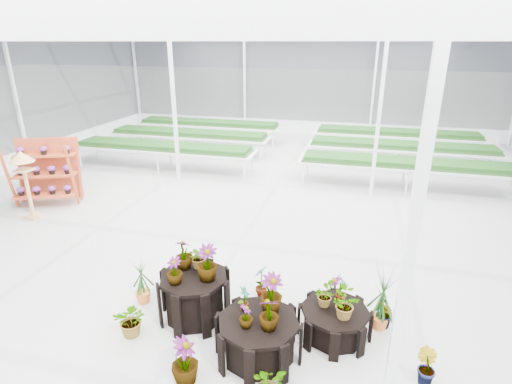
% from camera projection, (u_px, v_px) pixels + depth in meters
% --- Properties ---
extents(ground_plane, '(24.00, 24.00, 0.00)m').
position_uv_depth(ground_plane, '(229.00, 249.00, 8.62)').
color(ground_plane, gray).
rests_on(ground_plane, ground).
extents(greenhouse_shell, '(18.00, 24.00, 4.50)m').
position_uv_depth(greenhouse_shell, '(226.00, 147.00, 7.82)').
color(greenhouse_shell, white).
rests_on(greenhouse_shell, ground).
extents(steel_frame, '(18.00, 24.00, 4.50)m').
position_uv_depth(steel_frame, '(226.00, 147.00, 7.82)').
color(steel_frame, silver).
rests_on(steel_frame, ground).
extents(nursery_benches, '(16.00, 7.00, 0.84)m').
position_uv_depth(nursery_benches, '(288.00, 149.00, 14.99)').
color(nursery_benches, silver).
rests_on(nursery_benches, ground).
extents(plinth_tall, '(1.22, 1.22, 0.76)m').
position_uv_depth(plinth_tall, '(195.00, 297.00, 6.37)').
color(plinth_tall, black).
rests_on(plinth_tall, ground).
extents(plinth_mid, '(1.25, 1.25, 0.62)m').
position_uv_depth(plinth_mid, '(258.00, 338.00, 5.57)').
color(plinth_mid, black).
rests_on(plinth_mid, ground).
extents(plinth_low, '(1.14, 1.14, 0.48)m').
position_uv_depth(plinth_low, '(334.00, 323.00, 5.99)').
color(plinth_low, black).
rests_on(plinth_low, ground).
extents(shelf_rack, '(1.87, 1.44, 1.76)m').
position_uv_depth(shelf_rack, '(45.00, 173.00, 10.72)').
color(shelf_rack, '#A23B1E').
rests_on(shelf_rack, ground).
extents(bird_table, '(0.50, 0.50, 1.75)m').
position_uv_depth(bird_table, '(27.00, 185.00, 9.82)').
color(bird_table, tan).
rests_on(bird_table, ground).
extents(nursery_plants, '(4.80, 2.71, 1.34)m').
position_uv_depth(nursery_plants, '(257.00, 302.00, 5.96)').
color(nursery_plants, '#173E13').
rests_on(nursery_plants, ground).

